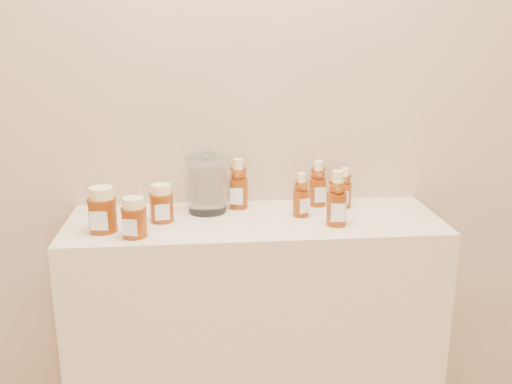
{
  "coord_description": "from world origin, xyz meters",
  "views": [
    {
      "loc": [
        -0.16,
        -0.18,
        1.5
      ],
      "look_at": [
        0.0,
        1.52,
        1.0
      ],
      "focal_mm": 40.0,
      "sensor_mm": 36.0,
      "label": 1
    }
  ],
  "objects_px": {
    "display_table": "(255,343)",
    "honey_jar_left": "(102,209)",
    "glass_canister": "(207,182)",
    "bear_bottle_back_left": "(239,180)",
    "bear_bottle_front_left": "(301,192)"
  },
  "relations": [
    {
      "from": "display_table",
      "to": "bear_bottle_front_left",
      "type": "xyz_separation_m",
      "value": [
        0.15,
        0.02,
        0.53
      ]
    },
    {
      "from": "bear_bottle_back_left",
      "to": "bear_bottle_front_left",
      "type": "xyz_separation_m",
      "value": [
        0.2,
        -0.11,
        -0.02
      ]
    },
    {
      "from": "display_table",
      "to": "honey_jar_left",
      "type": "distance_m",
      "value": 0.7
    },
    {
      "from": "bear_bottle_back_left",
      "to": "glass_canister",
      "type": "xyz_separation_m",
      "value": [
        -0.11,
        -0.03,
        0.01
      ]
    },
    {
      "from": "display_table",
      "to": "glass_canister",
      "type": "height_order",
      "value": "glass_canister"
    },
    {
      "from": "bear_bottle_back_left",
      "to": "honey_jar_left",
      "type": "relative_size",
      "value": 1.4
    },
    {
      "from": "honey_jar_left",
      "to": "bear_bottle_front_left",
      "type": "bearing_deg",
      "value": 14.36
    },
    {
      "from": "display_table",
      "to": "bear_bottle_back_left",
      "type": "relative_size",
      "value": 6.22
    },
    {
      "from": "bear_bottle_front_left",
      "to": "glass_canister",
      "type": "xyz_separation_m",
      "value": [
        -0.3,
        0.07,
        0.02
      ]
    },
    {
      "from": "bear_bottle_back_left",
      "to": "honey_jar_left",
      "type": "height_order",
      "value": "bear_bottle_back_left"
    },
    {
      "from": "honey_jar_left",
      "to": "glass_canister",
      "type": "height_order",
      "value": "glass_canister"
    },
    {
      "from": "bear_bottle_front_left",
      "to": "honey_jar_left",
      "type": "xyz_separation_m",
      "value": [
        -0.62,
        -0.09,
        -0.01
      ]
    },
    {
      "from": "display_table",
      "to": "bear_bottle_front_left",
      "type": "distance_m",
      "value": 0.55
    },
    {
      "from": "display_table",
      "to": "bear_bottle_back_left",
      "type": "height_order",
      "value": "bear_bottle_back_left"
    },
    {
      "from": "honey_jar_left",
      "to": "glass_canister",
      "type": "relative_size",
      "value": 0.67
    }
  ]
}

